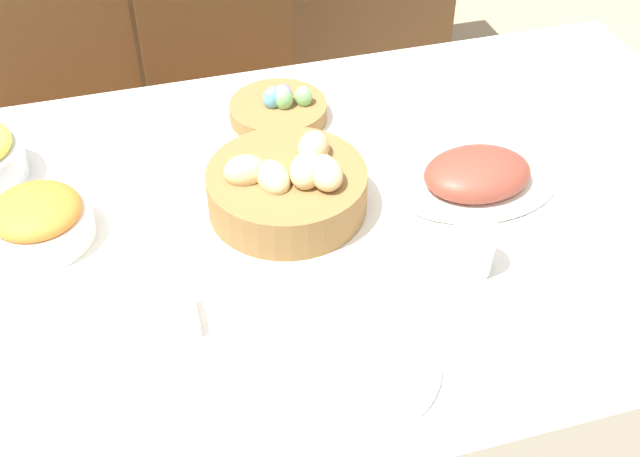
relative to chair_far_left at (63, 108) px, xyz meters
name	(u,v)px	position (x,y,z in m)	size (l,w,h in m)	color
ground_plane	(318,453)	(0.44, -0.84, -0.51)	(12.00, 12.00, 0.00)	tan
dining_table	(318,352)	(0.44, -0.84, -0.14)	(1.69, 1.01, 0.73)	silver
chair_far_left	(63,108)	(0.00, 0.00, 0.00)	(0.42, 0.42, 0.96)	brown
chair_far_center	(232,83)	(0.44, 0.00, 0.00)	(0.45, 0.45, 0.96)	brown
bread_basket	(289,186)	(0.40, -0.81, 0.28)	(0.28, 0.28, 0.12)	olive
egg_basket	(279,109)	(0.45, -0.53, 0.25)	(0.20, 0.20, 0.08)	olive
ham_platter	(476,175)	(0.74, -0.84, 0.25)	(0.30, 0.21, 0.07)	white
carrot_bowl	(38,220)	(-0.02, -0.77, 0.27)	(0.18, 0.18, 0.09)	white
dinner_plate	(358,365)	(0.40, -1.18, 0.23)	(0.24, 0.24, 0.01)	white
fork	(259,389)	(0.26, -1.18, 0.23)	(0.02, 0.20, 0.00)	silver
knife	(451,344)	(0.55, -1.18, 0.23)	(0.02, 0.20, 0.00)	silver
spoon	(470,340)	(0.58, -1.18, 0.23)	(0.02, 0.20, 0.00)	silver
drinking_cup	(473,247)	(0.64, -1.04, 0.27)	(0.07, 0.07, 0.09)	silver
butter_dish	(159,321)	(0.14, -1.03, 0.24)	(0.11, 0.07, 0.03)	white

